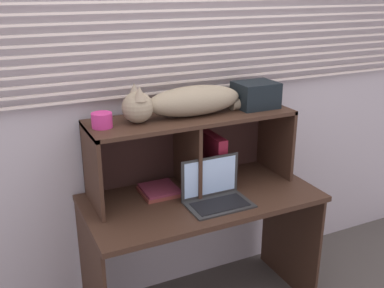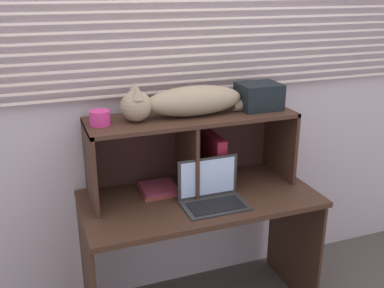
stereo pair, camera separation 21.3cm
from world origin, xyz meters
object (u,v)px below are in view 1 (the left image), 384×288
small_basket (102,120)px  storage_box (256,95)px  cat (186,102)px  binder_upright (213,159)px  book_stack (159,190)px  laptop (215,193)px

small_basket → storage_box: storage_box is taller
cat → small_basket: bearing=180.0°
binder_upright → storage_box: storage_box is taller
small_basket → storage_box: bearing=0.0°
binder_upright → book_stack: 0.36m
binder_upright → storage_box: bearing=0.0°
book_stack → binder_upright: bearing=-1.1°
book_stack → small_basket: 0.54m
cat → laptop: size_ratio=2.66×
binder_upright → storage_box: size_ratio=1.28×
laptop → book_stack: bearing=135.6°
laptop → book_stack: size_ratio=1.67×
binder_upright → small_basket: bearing=180.0°
cat → laptop: (0.07, -0.23, -0.46)m
book_stack → laptop: bearing=-44.4°
binder_upright → small_basket: small_basket is taller
book_stack → storage_box: storage_box is taller
storage_box → book_stack: bearing=179.4°
laptop → binder_upright: size_ratio=1.14×
laptop → small_basket: (-0.53, 0.23, 0.42)m
cat → storage_box: 0.45m
laptop → storage_box: 0.63m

